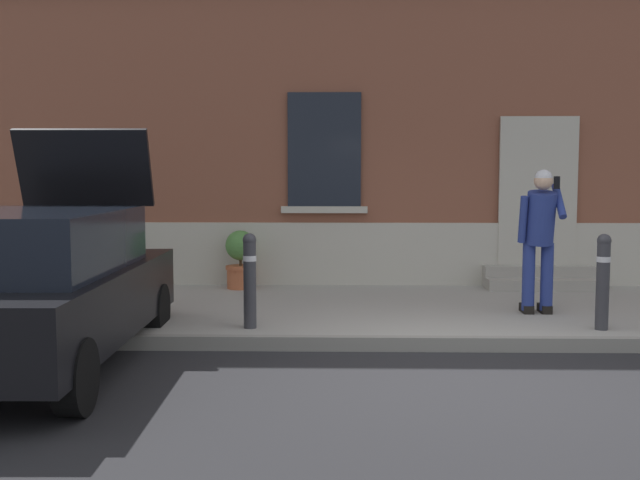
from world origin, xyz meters
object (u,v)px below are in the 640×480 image
object	(u,v)px
bollard_near_person	(603,278)
bollard_far_left	(250,277)
planter_terracotta	(241,258)
person_on_phone	(540,232)
planter_charcoal	(84,259)
hatchback_car_black	(37,285)

from	to	relation	value
bollard_near_person	bollard_far_left	distance (m)	3.83
bollard_far_left	planter_terracotta	xyz separation A→B (m)	(-0.46, 2.84, -0.11)
bollard_far_left	planter_terracotta	bearing A→B (deg)	99.18
person_on_phone	planter_terracotta	xyz separation A→B (m)	(-3.84, 1.96, -0.54)
planter_charcoal	bollard_far_left	bearing A→B (deg)	-44.09
bollard_near_person	planter_terracotta	xyz separation A→B (m)	(-4.29, 2.84, -0.11)
hatchback_car_black	planter_charcoal	bearing A→B (deg)	102.64
bollard_far_left	planter_charcoal	bearing A→B (deg)	135.91
bollard_near_person	person_on_phone	distance (m)	1.08
hatchback_car_black	bollard_near_person	bearing A→B (deg)	12.02
hatchback_car_black	person_on_phone	distance (m)	5.64
hatchback_car_black	planter_terracotta	distance (m)	4.29
bollard_near_person	planter_charcoal	bearing A→B (deg)	158.12
planter_terracotta	bollard_far_left	bearing A→B (deg)	-80.82
hatchback_car_black	bollard_far_left	xyz separation A→B (m)	(1.85, 1.21, -0.09)
bollard_near_person	bollard_far_left	bearing A→B (deg)	180.00
hatchback_car_black	planter_terracotta	world-z (taller)	hatchback_car_black
bollard_near_person	bollard_far_left	xyz separation A→B (m)	(-3.83, 0.00, 0.00)
hatchback_car_black	bollard_far_left	size ratio (longest dim) A/B	3.92
hatchback_car_black	bollard_far_left	bearing A→B (deg)	33.15
planter_charcoal	bollard_near_person	bearing A→B (deg)	-21.88
person_on_phone	bollard_near_person	bearing A→B (deg)	-67.20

